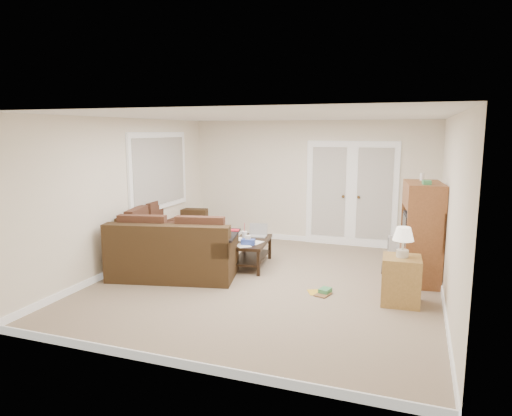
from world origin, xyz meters
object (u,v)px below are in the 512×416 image
at_px(tv_armoire, 421,232).
at_px(side_cabinet, 401,276).
at_px(sectional_sofa, 170,244).
at_px(coffee_table, 251,252).

height_order(tv_armoire, side_cabinet, tv_armoire).
height_order(sectional_sofa, tv_armoire, tv_armoire).
bearing_deg(side_cabinet, sectional_sofa, 168.15).
relative_size(tv_armoire, side_cabinet, 1.57).
bearing_deg(tv_armoire, side_cabinet, -108.84).
bearing_deg(tv_armoire, sectional_sofa, 179.87).
relative_size(sectional_sofa, side_cabinet, 2.94).
height_order(sectional_sofa, side_cabinet, side_cabinet).
relative_size(coffee_table, tv_armoire, 0.71).
height_order(coffee_table, side_cabinet, side_cabinet).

